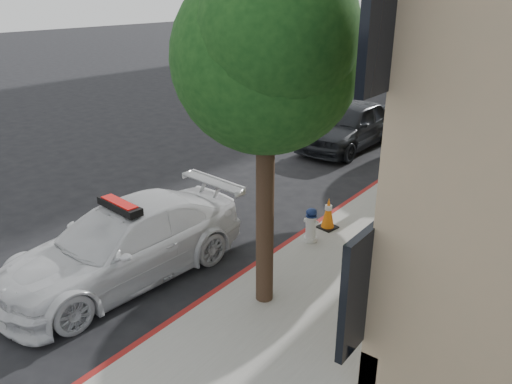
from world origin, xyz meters
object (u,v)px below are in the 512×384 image
object	(u,v)px
parked_car_far	(458,97)
fire_hydrant	(311,225)
traffic_cone	(328,213)
police_car	(124,243)
parked_car_mid	(349,125)

from	to	relation	value
parked_car_far	fire_hydrant	size ratio (longest dim) A/B	6.62
fire_hydrant	traffic_cone	xyz separation A→B (m)	(-0.02, 0.78, -0.01)
police_car	parked_car_far	bearing A→B (deg)	92.67
police_car	parked_car_mid	world-z (taller)	parked_car_mid
police_car	traffic_cone	world-z (taller)	police_car
police_car	traffic_cone	xyz separation A→B (m)	(2.19, 3.96, -0.21)
fire_hydrant	traffic_cone	bearing A→B (deg)	85.48
police_car	parked_car_far	world-z (taller)	parked_car_far
parked_car_far	fire_hydrant	xyz separation A→B (m)	(1.22, -14.27, -0.31)
police_car	fire_hydrant	world-z (taller)	police_car
parked_car_far	traffic_cone	world-z (taller)	parked_car_far
fire_hydrant	parked_car_far	bearing A→B (deg)	89.05
fire_hydrant	traffic_cone	distance (m)	0.78
police_car	traffic_cone	bearing A→B (deg)	66.98
parked_car_far	traffic_cone	bearing A→B (deg)	-91.07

